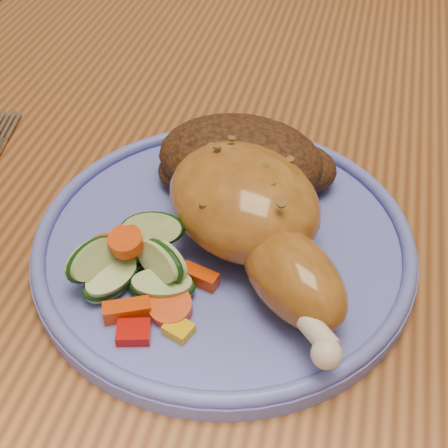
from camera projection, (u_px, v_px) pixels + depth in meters
The scene contains 7 objects.
dining_table at pixel (339, 281), 0.54m from camera, with size 0.90×1.40×0.75m.
chair_far at pixel (365, 86), 1.10m from camera, with size 0.42×0.42×0.91m.
plate at pixel (224, 245), 0.45m from camera, with size 0.27×0.27×0.01m, color #565DB5.
plate_rim at pixel (224, 234), 0.44m from camera, with size 0.27×0.27×0.01m, color #565DB5.
chicken_leg at pixel (255, 217), 0.41m from camera, with size 0.17×0.19×0.06m.
rice_pilaf at pixel (244, 161), 0.47m from camera, with size 0.14×0.09×0.05m.
vegetable_pile at pixel (134, 265), 0.41m from camera, with size 0.10×0.10×0.05m.
Camera 1 is at (-0.01, -0.37, 1.07)m, focal length 50.00 mm.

